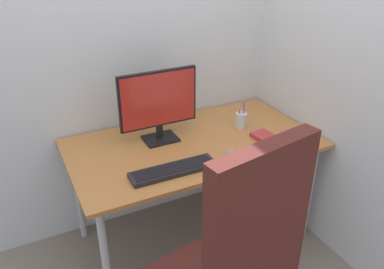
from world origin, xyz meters
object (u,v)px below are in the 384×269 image
(keyboard, at_px, (173,170))
(mouse, at_px, (233,154))
(monitor, at_px, (158,103))
(pen_holder, at_px, (241,120))
(notebook, at_px, (266,138))
(office_chair, at_px, (233,268))

(keyboard, bearing_deg, mouse, -1.09)
(monitor, height_order, mouse, monitor)
(pen_holder, relative_size, notebook, 1.07)
(notebook, bearing_deg, keyboard, -179.10)
(monitor, xyz_separation_m, notebook, (0.57, -0.30, -0.23))
(office_chair, bearing_deg, pen_holder, 55.88)
(keyboard, xyz_separation_m, mouse, (0.36, -0.01, 0.00))
(office_chair, height_order, pen_holder, office_chair)
(notebook, bearing_deg, pen_holder, 96.31)
(keyboard, relative_size, pen_holder, 2.62)
(office_chair, xyz_separation_m, pen_holder, (0.63, 0.93, 0.14))
(office_chair, xyz_separation_m, monitor, (0.10, 1.02, 0.33))
(pen_holder, xyz_separation_m, notebook, (0.05, -0.21, -0.04))
(office_chair, relative_size, notebook, 7.49)
(office_chair, distance_m, mouse, 0.75)
(mouse, bearing_deg, monitor, 137.85)
(office_chair, height_order, monitor, office_chair)
(monitor, bearing_deg, notebook, -27.33)
(keyboard, height_order, notebook, same)
(office_chair, height_order, notebook, office_chair)
(monitor, xyz_separation_m, pen_holder, (0.53, -0.09, -0.19))
(monitor, distance_m, mouse, 0.53)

